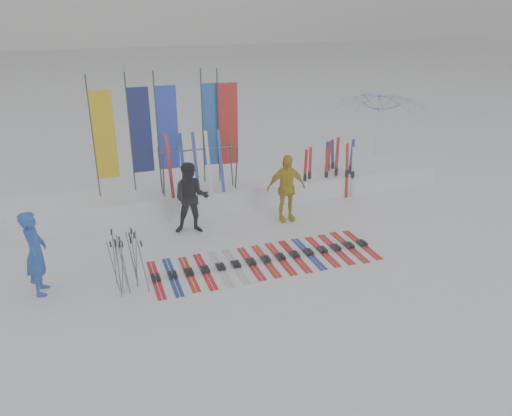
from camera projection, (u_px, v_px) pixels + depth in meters
name	position (u px, v px, depth m)	size (l,w,h in m)	color
ground	(272.00, 280.00, 10.53)	(120.00, 120.00, 0.00)	white
snow_bank	(215.00, 194.00, 14.43)	(14.00, 1.60, 0.60)	white
person_blue	(36.00, 253.00, 9.78)	(0.64, 0.42, 1.77)	#1D47AE
person_black	(191.00, 198.00, 12.40)	(0.89, 0.69, 1.83)	black
person_yellow	(286.00, 188.00, 13.11)	(1.06, 0.44, 1.81)	gold
tent_canopy	(379.00, 133.00, 16.72)	(3.01, 3.07, 2.76)	white
ski_row	(266.00, 260.00, 11.29)	(5.13, 1.70, 0.07)	red
pole_cluster	(126.00, 262.00, 10.02)	(0.72, 0.70, 1.25)	#595B60
feather_flags	(171.00, 129.00, 13.54)	(3.96, 0.29, 3.20)	#383A3F
ski_rack	(198.00, 164.00, 13.50)	(2.04, 0.80, 1.23)	#383A3F
upright_skis	(334.00, 169.00, 15.01)	(1.69, 1.03, 1.70)	red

